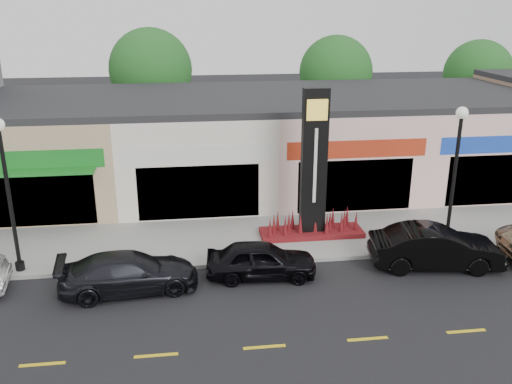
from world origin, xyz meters
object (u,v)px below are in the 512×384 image
car_black_sedan (261,260)px  car_dark_sedan (129,273)px  car_black_conv (436,248)px  lamp_east_near (456,164)px  pylon_sign (313,186)px  lamp_west_near (7,181)px

car_black_sedan → car_dark_sedan: bearing=99.2°
car_black_conv → lamp_east_near: bearing=-31.0°
car_dark_sedan → car_black_conv: 10.88m
lamp_east_near → car_black_conv: (-1.14, -1.41, -2.71)m
lamp_east_near → car_dark_sedan: lamp_east_near is taller
pylon_sign → car_black_sedan: 4.27m
car_black_sedan → car_black_conv: car_black_conv is taller
pylon_sign → car_dark_sedan: (-7.02, -3.45, -1.61)m
car_dark_sedan → car_black_conv: car_black_conv is taller
lamp_west_near → pylon_sign: bearing=8.8°
lamp_east_near → car_black_conv: size_ratio=1.17×
lamp_east_near → car_black_conv: bearing=-128.9°
lamp_east_near → car_dark_sedan: (-12.02, -1.75, -2.81)m
pylon_sign → car_dark_sedan: bearing=-153.8°
pylon_sign → car_black_conv: pylon_sign is taller
car_dark_sedan → car_black_sedan: (4.50, 0.40, -0.01)m
lamp_west_near → car_dark_sedan: 5.18m
car_black_sedan → car_black_conv: (6.37, -0.06, 0.11)m
lamp_west_near → lamp_east_near: (16.00, 0.00, 0.00)m
lamp_east_near → pylon_sign: 5.42m
lamp_west_near → car_black_conv: (14.86, -1.41, -2.71)m
lamp_east_near → car_black_sedan: (-7.51, -1.35, -2.82)m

